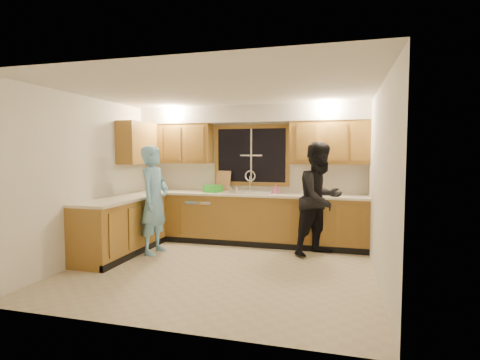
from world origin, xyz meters
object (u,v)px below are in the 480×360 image
knife_block (159,185)px  man (154,200)px  dishwasher (204,219)px  soap_bottle (276,189)px  bowl (308,193)px  sink (248,196)px  stove (100,234)px  dish_crate (213,189)px  woman (320,199)px

knife_block → man: bearing=-78.1°
dishwasher → soap_bottle: bearing=2.6°
knife_block → soap_bottle: 2.34m
dishwasher → bowl: 2.02m
man → knife_block: 1.28m
dishwasher → bowl: (1.94, -0.04, 0.54)m
sink → stove: sink is taller
sink → knife_block: 1.84m
stove → knife_block: size_ratio=4.61×
knife_block → dish_crate: (1.17, -0.13, -0.03)m
dishwasher → dish_crate: 0.61m
dishwasher → sink: bearing=1.0°
knife_block → bowl: bearing=-15.2°
man → bowl: (2.40, 1.00, 0.07)m
stove → woman: size_ratio=0.49×
stove → man: man is taller
dish_crate → bowl: bearing=-1.1°
sink → dishwasher: (-0.85, -0.01, -0.45)m
dishwasher → stove: bearing=-117.7°
woman → dish_crate: bearing=119.0°
dishwasher → stove: stove is taller
stove → woman: 3.43m
stove → bowl: (2.89, 1.77, 0.50)m
sink → stove: 2.60m
dish_crate → soap_bottle: soap_bottle is taller
man → dishwasher: bearing=-22.8°
sink → dish_crate: sink is taller
woman → bowl: size_ratio=7.62×
sink → dish_crate: (-0.66, -0.02, 0.12)m
stove → man: 1.01m
stove → dish_crate: dish_crate is taller
knife_block → dish_crate: bearing=-18.2°
man → bowl: man is taller
stove → knife_block: 2.01m
man → dish_crate: (0.65, 1.04, 0.10)m
bowl → sink: bearing=177.1°
dishwasher → knife_block: size_ratio=4.20×
stove → woman: bearing=23.3°
stove → soap_bottle: size_ratio=5.28×
man → woman: 2.69m
dishwasher → bowl: bowl is taller
dish_crate → bowl: size_ratio=1.19×
sink → man: man is taller
sink → woman: 1.40m
knife_block → soap_bottle: size_ratio=1.14×
stove → bowl: 3.43m
sink → bowl: size_ratio=3.60×
soap_bottle → man: bearing=-148.7°
woman → sink: bearing=112.1°
stove → man: size_ratio=0.51×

